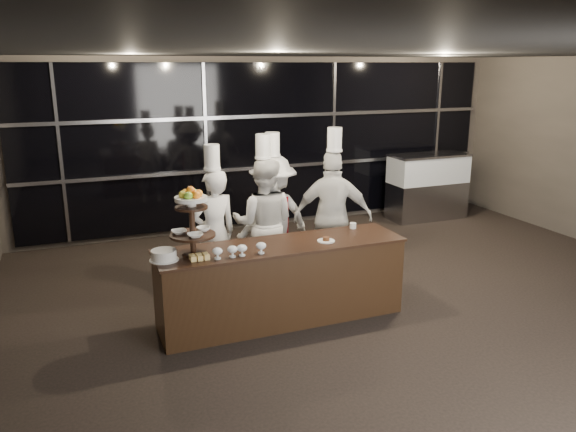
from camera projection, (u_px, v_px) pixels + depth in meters
name	position (u px, v px, depth m)	size (l,w,h in m)	color
room	(445.00, 208.00, 5.54)	(10.00, 10.00, 10.00)	black
window_wall	(272.00, 144.00, 9.96)	(8.60, 0.10, 2.80)	black
buffet_counter	(282.00, 282.00, 6.42)	(2.84, 0.74, 0.92)	black
display_stand	(192.00, 217.00, 5.83)	(0.48, 0.48, 0.74)	black
compotes	(238.00, 249.00, 5.88)	(0.59, 0.11, 0.12)	silver
layer_cake	(164.00, 255.00, 5.77)	(0.30, 0.30, 0.11)	white
pastry_squares	(199.00, 257.00, 5.80)	(0.19, 0.13, 0.05)	#E8C771
small_plate	(326.00, 240.00, 6.39)	(0.20, 0.20, 0.05)	white
chef_cup	(353.00, 226.00, 6.89)	(0.08, 0.08, 0.07)	white
display_case	(428.00, 183.00, 10.65)	(1.49, 0.65, 1.24)	#A5A5AA
chef_a	(215.00, 232.00, 7.00)	(0.67, 0.52, 1.94)	white
chef_b	(264.00, 223.00, 7.31)	(1.04, 0.95, 2.03)	silver
chef_c	(273.00, 218.00, 7.54)	(1.23, 0.87, 2.02)	silver
chef_d	(333.00, 216.00, 7.49)	(1.14, 0.81, 2.09)	silver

